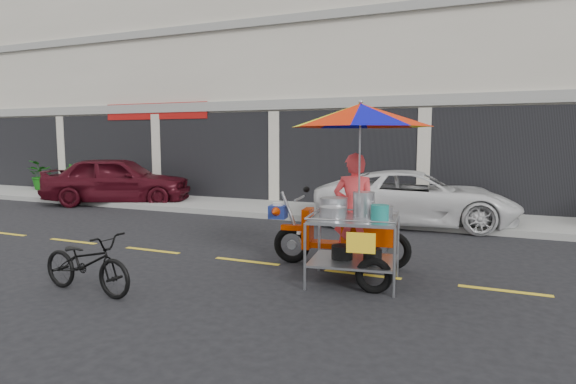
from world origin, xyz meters
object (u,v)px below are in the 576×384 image
at_px(white_pickup, 415,198).
at_px(near_bicycle, 87,263).
at_px(food_vendor_rig, 355,167).
at_px(maroon_sedan, 118,180).

distance_m(white_pickup, near_bicycle, 7.71).
bearing_deg(food_vendor_rig, white_pickup, 79.81).
bearing_deg(near_bicycle, food_vendor_rig, -50.13).
distance_m(near_bicycle, food_vendor_rig, 4.00).
bearing_deg(maroon_sedan, near_bicycle, -163.92).
bearing_deg(food_vendor_rig, near_bicycle, -152.51).
xyz_separation_m(maroon_sedan, near_bicycle, (5.93, -7.03, -0.34)).
xyz_separation_m(white_pickup, food_vendor_rig, (-0.17, -4.77, 1.00)).
xyz_separation_m(near_bicycle, food_vendor_rig, (3.09, 2.22, 1.24)).
relative_size(maroon_sedan, near_bicycle, 2.81).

